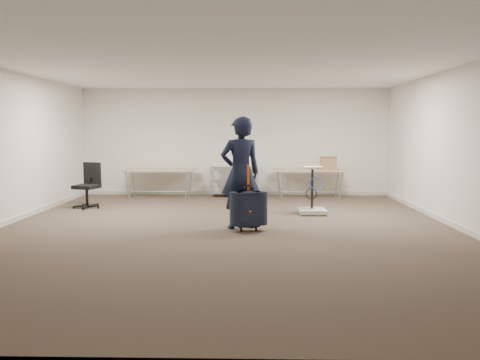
{
  "coord_description": "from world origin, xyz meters",
  "views": [
    {
      "loc": [
        0.42,
        -7.83,
        1.7
      ],
      "look_at": [
        0.23,
        0.3,
        0.84
      ],
      "focal_mm": 35.0,
      "sensor_mm": 36.0,
      "label": 1
    }
  ],
  "objects": [
    {
      "name": "ground",
      "position": [
        0.0,
        0.0,
        0.0
      ],
      "size": [
        9.0,
        9.0,
        0.0
      ],
      "primitive_type": "plane",
      "color": "#443329",
      "rests_on": "ground"
    },
    {
      "name": "room_shell",
      "position": [
        0.0,
        1.38,
        0.05
      ],
      "size": [
        8.0,
        9.0,
        9.0
      ],
      "color": "white",
      "rests_on": "ground"
    },
    {
      "name": "folding_table_left",
      "position": [
        -1.9,
        3.95,
        0.68
      ],
      "size": [
        1.8,
        0.75,
        0.73
      ],
      "color": "tan",
      "rests_on": "ground"
    },
    {
      "name": "folding_table_right",
      "position": [
        1.9,
        3.95,
        0.68
      ],
      "size": [
        1.8,
        0.75,
        0.73
      ],
      "color": "tan",
      "rests_on": "ground"
    },
    {
      "name": "wire_shelf",
      "position": [
        0.0,
        4.2,
        0.44
      ],
      "size": [
        1.22,
        0.47,
        0.8
      ],
      "color": "silver",
      "rests_on": "ground"
    },
    {
      "name": "person",
      "position": [
        0.24,
        0.24,
        0.97
      ],
      "size": [
        0.82,
        0.66,
        1.94
      ],
      "primitive_type": "imported",
      "rotation": [
        0.0,
        0.0,
        3.46
      ],
      "color": "black",
      "rests_on": "ground"
    },
    {
      "name": "suitcase",
      "position": [
        0.39,
        -0.03,
        0.39
      ],
      "size": [
        0.46,
        0.32,
        1.13
      ],
      "color": "black",
      "rests_on": "ground"
    },
    {
      "name": "office_chair",
      "position": [
        -3.18,
        2.34,
        0.3
      ],
      "size": [
        0.6,
        0.6,
        1.0
      ],
      "color": "black",
      "rests_on": "ground"
    },
    {
      "name": "equipment_cart",
      "position": [
        1.68,
        1.65,
        0.26
      ],
      "size": [
        0.55,
        0.55,
        0.98
      ],
      "color": "beige",
      "rests_on": "ground"
    },
    {
      "name": "cardboard_box",
      "position": [
        2.37,
        3.93,
        0.89
      ],
      "size": [
        0.48,
        0.39,
        0.32
      ],
      "primitive_type": "cube",
      "rotation": [
        0.0,
        0.0,
        -0.19
      ],
      "color": "olive",
      "rests_on": "folding_table_right"
    }
  ]
}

